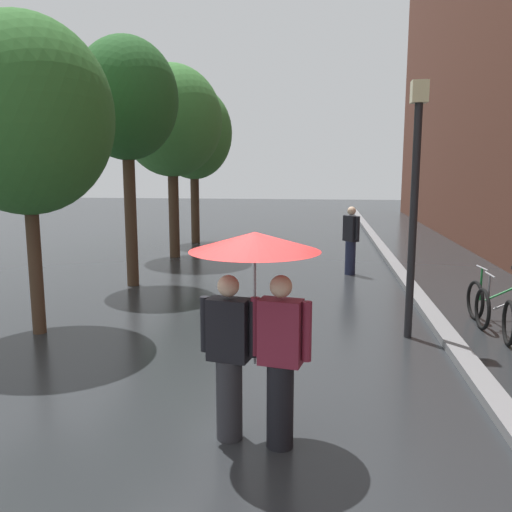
{
  "coord_description": "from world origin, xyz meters",
  "views": [
    {
      "loc": [
        1.19,
        -5.15,
        2.67
      ],
      "look_at": [
        0.23,
        2.66,
        1.35
      ],
      "focal_mm": 37.28,
      "sensor_mm": 36.0,
      "label": 1
    }
  ],
  "objects_px": {
    "street_tree_0": "(25,116)",
    "pedestrian_walking_midground": "(351,240)",
    "street_tree_1": "(126,100)",
    "couple_under_umbrella": "(255,299)",
    "street_tree_2": "(172,122)",
    "street_lamp_post": "(415,191)",
    "parked_bicycle_3": "(504,299)",
    "street_tree_3": "(194,134)"
  },
  "relations": [
    {
      "from": "street_tree_1",
      "to": "street_tree_2",
      "type": "distance_m",
      "value": 3.9
    },
    {
      "from": "couple_under_umbrella",
      "to": "pedestrian_walking_midground",
      "type": "height_order",
      "value": "couple_under_umbrella"
    },
    {
      "from": "street_lamp_post",
      "to": "pedestrian_walking_midground",
      "type": "height_order",
      "value": "street_lamp_post"
    },
    {
      "from": "parked_bicycle_3",
      "to": "couple_under_umbrella",
      "type": "distance_m",
      "value": 6.21
    },
    {
      "from": "street_tree_3",
      "to": "couple_under_umbrella",
      "type": "xyz_separation_m",
      "value": [
        3.84,
        -13.66,
        -2.38
      ]
    },
    {
      "from": "street_tree_1",
      "to": "street_lamp_post",
      "type": "distance_m",
      "value": 6.69
    },
    {
      "from": "street_tree_3",
      "to": "street_tree_1",
      "type": "bearing_deg",
      "value": -88.33
    },
    {
      "from": "pedestrian_walking_midground",
      "to": "street_tree_1",
      "type": "bearing_deg",
      "value": -159.54
    },
    {
      "from": "parked_bicycle_3",
      "to": "street_tree_2",
      "type": "bearing_deg",
      "value": 142.67
    },
    {
      "from": "street_lamp_post",
      "to": "street_tree_0",
      "type": "bearing_deg",
      "value": -175.25
    },
    {
      "from": "street_tree_3",
      "to": "street_lamp_post",
      "type": "distance_m",
      "value": 11.8
    },
    {
      "from": "street_tree_2",
      "to": "parked_bicycle_3",
      "type": "relative_size",
      "value": 4.88
    },
    {
      "from": "parked_bicycle_3",
      "to": "street_lamp_post",
      "type": "distance_m",
      "value": 2.94
    },
    {
      "from": "street_tree_0",
      "to": "pedestrian_walking_midground",
      "type": "distance_m",
      "value": 8.03
    },
    {
      "from": "parked_bicycle_3",
      "to": "pedestrian_walking_midground",
      "type": "bearing_deg",
      "value": 123.59
    },
    {
      "from": "street_tree_0",
      "to": "street_tree_2",
      "type": "height_order",
      "value": "street_tree_2"
    },
    {
      "from": "street_tree_1",
      "to": "street_lamp_post",
      "type": "relative_size",
      "value": 1.39
    },
    {
      "from": "street_tree_0",
      "to": "parked_bicycle_3",
      "type": "height_order",
      "value": "street_tree_0"
    },
    {
      "from": "street_tree_0",
      "to": "street_lamp_post",
      "type": "distance_m",
      "value": 6.06
    },
    {
      "from": "street_tree_2",
      "to": "street_lamp_post",
      "type": "distance_m",
      "value": 9.22
    },
    {
      "from": "pedestrian_walking_midground",
      "to": "street_tree_2",
      "type": "bearing_deg",
      "value": 158.23
    },
    {
      "from": "parked_bicycle_3",
      "to": "street_lamp_post",
      "type": "bearing_deg",
      "value": -146.29
    },
    {
      "from": "street_tree_1",
      "to": "couple_under_umbrella",
      "type": "relative_size",
      "value": 2.63
    },
    {
      "from": "street_tree_0",
      "to": "parked_bicycle_3",
      "type": "distance_m",
      "value": 8.53
    },
    {
      "from": "street_tree_0",
      "to": "street_tree_2",
      "type": "bearing_deg",
      "value": 88.62
    },
    {
      "from": "parked_bicycle_3",
      "to": "street_lamp_post",
      "type": "height_order",
      "value": "street_lamp_post"
    },
    {
      "from": "street_tree_3",
      "to": "parked_bicycle_3",
      "type": "relative_size",
      "value": 4.74
    },
    {
      "from": "street_tree_0",
      "to": "street_tree_3",
      "type": "relative_size",
      "value": 0.91
    },
    {
      "from": "pedestrian_walking_midground",
      "to": "street_tree_3",
      "type": "bearing_deg",
      "value": 135.25
    },
    {
      "from": "street_tree_2",
      "to": "parked_bicycle_3",
      "type": "bearing_deg",
      "value": -37.33
    },
    {
      "from": "street_tree_1",
      "to": "pedestrian_walking_midground",
      "type": "bearing_deg",
      "value": 20.46
    },
    {
      "from": "couple_under_umbrella",
      "to": "street_tree_1",
      "type": "bearing_deg",
      "value": 118.7
    },
    {
      "from": "street_tree_2",
      "to": "street_lamp_post",
      "type": "relative_size",
      "value": 1.43
    },
    {
      "from": "parked_bicycle_3",
      "to": "pedestrian_walking_midground",
      "type": "xyz_separation_m",
      "value": [
        -2.49,
        3.75,
        0.5
      ]
    },
    {
      "from": "street_tree_0",
      "to": "street_lamp_post",
      "type": "relative_size",
      "value": 1.26
    },
    {
      "from": "street_tree_3",
      "to": "parked_bicycle_3",
      "type": "bearing_deg",
      "value": -49.18
    },
    {
      "from": "parked_bicycle_3",
      "to": "couple_under_umbrella",
      "type": "xyz_separation_m",
      "value": [
        -3.85,
        -4.75,
        1.07
      ]
    },
    {
      "from": "street_tree_1",
      "to": "street_tree_3",
      "type": "xyz_separation_m",
      "value": [
        -0.2,
        7.02,
        -0.27
      ]
    },
    {
      "from": "couple_under_umbrella",
      "to": "pedestrian_walking_midground",
      "type": "xyz_separation_m",
      "value": [
        1.36,
        8.51,
        -0.57
      ]
    },
    {
      "from": "street_tree_0",
      "to": "couple_under_umbrella",
      "type": "xyz_separation_m",
      "value": [
        3.92,
        -3.03,
        -2.0
      ]
    },
    {
      "from": "street_tree_3",
      "to": "pedestrian_walking_midground",
      "type": "height_order",
      "value": "street_tree_3"
    },
    {
      "from": "street_tree_2",
      "to": "street_lamp_post",
      "type": "bearing_deg",
      "value": -50.66
    }
  ]
}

